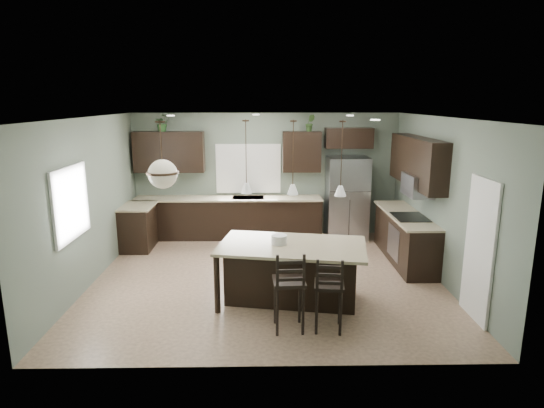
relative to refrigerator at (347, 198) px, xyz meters
The scene contains 31 objects.
ground 3.13m from the refrigerator, 127.45° to the right, with size 6.00×6.00×0.00m, color #9E8466.
pantry_door 4.09m from the refrigerator, 73.52° to the right, with size 0.04×0.82×2.04m, color white.
window_back 2.33m from the refrigerator, behind, with size 1.35×0.02×1.00m, color white.
window_left 5.79m from the refrigerator, 146.56° to the right, with size 0.02×1.10×1.00m, color white.
left_return_cabs 4.59m from the refrigerator, behind, with size 0.60×0.90×0.90m, color black.
left_return_countertop 4.55m from the refrigerator, behind, with size 0.66×0.96×0.04m, color #BCAD8E.
back_lower_cabs 2.71m from the refrigerator, behind, with size 4.20×0.60×0.90m, color black.
back_countertop 2.67m from the refrigerator, behind, with size 4.20×0.66×0.04m, color #BCAD8E.
sink_inset 2.22m from the refrigerator, behind, with size 0.70×0.45×0.01m, color gray.
faucet 2.22m from the refrigerator, behind, with size 0.02×0.02×0.28m, color silver.
back_upper_left 4.10m from the refrigerator, behind, with size 1.55×0.34×0.90m, color black.
back_upper_right 1.46m from the refrigerator, 168.34° to the left, with size 0.85×0.34×0.90m, color black.
fridge_header 1.34m from the refrigerator, 80.62° to the left, with size 1.05×0.34×0.45m, color black.
right_lower_cabs 1.80m from the refrigerator, 59.40° to the right, with size 0.60×2.35×0.90m, color black.
right_countertop 1.73m from the refrigerator, 59.97° to the right, with size 0.66×2.35×0.04m, color #BCAD8E.
cooktop 1.97m from the refrigerator, 63.97° to the right, with size 0.58×0.75×0.02m, color black.
wall_oven_front 1.92m from the refrigerator, 71.87° to the right, with size 0.01×0.72×0.60m, color gray.
right_upper_cabs 2.08m from the refrigerator, 55.85° to the right, with size 0.34×2.35×0.90m, color black.
microwave 2.11m from the refrigerator, 61.42° to the right, with size 0.40×0.75×0.40m, color gray.
refrigerator is the anchor object (origin of this frame).
kitchen_island 3.65m from the refrigerator, 113.28° to the right, with size 2.22×1.26×0.92m, color black.
serving_dish 3.68m from the refrigerator, 116.32° to the right, with size 0.24×0.24×0.14m, color silver.
bar_stool_center 4.51m from the refrigerator, 109.86° to the right, with size 0.42×0.42×1.14m, color black.
bar_stool_right 4.37m from the refrigerator, 103.11° to the right, with size 0.40×0.40×1.07m, color black.
pendant_left 4.07m from the refrigerator, 123.48° to the right, with size 0.17×0.17×1.10m, color white, non-canonical shape.
pendant_center 3.86m from the refrigerator, 113.28° to the right, with size 0.17×0.17×1.10m, color white, non-canonical shape.
pendant_right 3.77m from the refrigerator, 102.15° to the right, with size 0.17×0.17×1.10m, color white, non-canonical shape.
chandelier 5.03m from the refrigerator, 132.93° to the right, with size 0.45×0.45×0.96m, color beige, non-canonical shape.
plant_back_left 4.40m from the refrigerator, behind, with size 0.33×0.29×0.37m, color #295525.
plant_back_right 1.87m from the refrigerator, 167.92° to the left, with size 0.20×0.16×0.37m, color #345826.
room_shell 3.08m from the refrigerator, 127.45° to the right, with size 6.00×6.00×6.00m.
Camera 1 is at (-0.04, -7.55, 3.07)m, focal length 30.00 mm.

